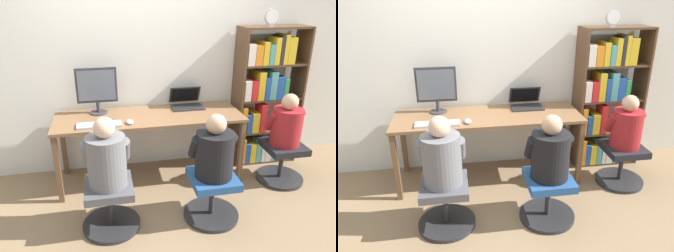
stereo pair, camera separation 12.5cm
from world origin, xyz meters
The scene contains 15 objects.
ground_plane centered at (0.00, 0.00, 0.00)m, with size 14.00×14.00×0.00m, color #846B4C.
wall_back centered at (0.00, 0.72, 1.30)m, with size 10.00×0.05×2.60m.
desk centered at (0.00, 0.33, 0.68)m, with size 1.98×0.65×0.76m.
desktop_monitor centered at (-0.52, 0.50, 1.02)m, with size 0.42×0.18×0.49m.
laptop centered at (0.46, 0.52, 0.80)m, with size 0.36×0.30×0.21m.
keyboard centered at (-0.52, 0.13, 0.77)m, with size 0.43×0.14×0.03m.
computer_mouse_by_keyboard centered at (-0.22, 0.14, 0.78)m, with size 0.07×0.11×0.04m.
office_chair_left centered at (-0.47, -0.43, 0.23)m, with size 0.52×0.52×0.44m.
office_chair_right centered at (0.46, -0.48, 0.23)m, with size 0.52×0.52×0.44m.
person_at_monitor centered at (-0.47, -0.43, 0.70)m, with size 0.40×0.33×0.61m.
person_at_laptop centered at (0.46, -0.47, 0.68)m, with size 0.41×0.34×0.59m.
bookshelf centered at (1.38, 0.49, 0.79)m, with size 0.78×0.32×1.62m.
desk_clock centered at (1.33, 0.41, 1.72)m, with size 0.17×0.03×0.19m.
office_chair_side centered at (1.42, 0.00, 0.23)m, with size 0.52×0.52×0.44m.
person_near_shelf centered at (1.42, 0.00, 0.68)m, with size 0.39×0.31×0.56m.
Camera 1 is at (-0.44, -2.89, 1.98)m, focal length 35.00 mm.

